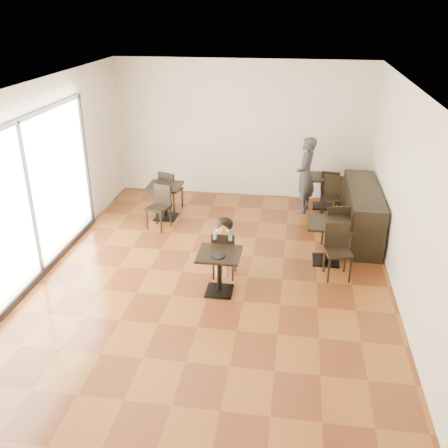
% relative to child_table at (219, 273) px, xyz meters
% --- Properties ---
extents(floor, '(6.00, 8.00, 0.01)m').
position_rel_child_table_xyz_m(floor, '(-0.17, 0.56, -0.36)').
color(floor, brown).
rests_on(floor, ground).
extents(ceiling, '(6.00, 8.00, 0.01)m').
position_rel_child_table_xyz_m(ceiling, '(-0.17, 0.56, 2.84)').
color(ceiling, white).
rests_on(ceiling, floor).
extents(wall_back, '(6.00, 0.01, 3.20)m').
position_rel_child_table_xyz_m(wall_back, '(-0.17, 4.56, 1.24)').
color(wall_back, white).
rests_on(wall_back, floor).
extents(wall_front, '(6.00, 0.01, 3.20)m').
position_rel_child_table_xyz_m(wall_front, '(-0.17, -3.44, 1.24)').
color(wall_front, white).
rests_on(wall_front, floor).
extents(wall_left, '(0.01, 8.00, 3.20)m').
position_rel_child_table_xyz_m(wall_left, '(-3.17, 0.56, 1.24)').
color(wall_left, white).
rests_on(wall_left, floor).
extents(wall_right, '(0.01, 8.00, 3.20)m').
position_rel_child_table_xyz_m(wall_right, '(2.83, 0.56, 1.24)').
color(wall_right, white).
rests_on(wall_right, floor).
extents(storefront_window, '(0.04, 4.50, 2.60)m').
position_rel_child_table_xyz_m(storefront_window, '(-3.14, 0.06, 1.04)').
color(storefront_window, white).
rests_on(storefront_window, floor).
extents(child_table, '(0.68, 0.68, 0.72)m').
position_rel_child_table_xyz_m(child_table, '(0.00, 0.00, 0.00)').
color(child_table, black).
rests_on(child_table, floor).
extents(child_chair, '(0.39, 0.39, 0.86)m').
position_rel_child_table_xyz_m(child_chair, '(0.00, 0.55, 0.07)').
color(child_chair, black).
rests_on(child_chair, floor).
extents(child, '(0.39, 0.54, 1.09)m').
position_rel_child_table_xyz_m(child, '(0.00, 0.55, 0.18)').
color(child, slate).
rests_on(child, child_chair).
extents(plate, '(0.24, 0.24, 0.01)m').
position_rel_child_table_xyz_m(plate, '(0.00, -0.10, 0.37)').
color(plate, black).
rests_on(plate, child_table).
extents(pizza_slice, '(0.25, 0.19, 0.06)m').
position_rel_child_table_xyz_m(pizza_slice, '(0.00, 0.36, 0.58)').
color(pizza_slice, tan).
rests_on(pizza_slice, child).
extents(adult_patron, '(0.50, 0.68, 1.70)m').
position_rel_child_table_xyz_m(adult_patron, '(1.34, 3.69, 0.49)').
color(adult_patron, '#3D3D42').
rests_on(adult_patron, floor).
extents(cafe_table_mid, '(0.86, 0.86, 0.79)m').
position_rel_child_table_xyz_m(cafe_table_mid, '(1.76, 1.32, 0.04)').
color(cafe_table_mid, black).
rests_on(cafe_table_mid, floor).
extents(cafe_table_left, '(0.91, 0.91, 0.76)m').
position_rel_child_table_xyz_m(cafe_table_left, '(-1.64, 2.85, 0.02)').
color(cafe_table_left, black).
rests_on(cafe_table_left, floor).
extents(cafe_table_back, '(0.81, 0.81, 0.74)m').
position_rel_child_table_xyz_m(cafe_table_back, '(1.78, 3.99, 0.01)').
color(cafe_table_back, black).
rests_on(cafe_table_back, floor).
extents(chair_mid_a, '(0.49, 0.49, 0.95)m').
position_rel_child_table_xyz_m(chair_mid_a, '(1.92, 1.87, 0.11)').
color(chair_mid_a, black).
rests_on(chair_mid_a, floor).
extents(chair_mid_b, '(0.49, 0.49, 0.95)m').
position_rel_child_table_xyz_m(chair_mid_b, '(1.92, 0.77, 0.11)').
color(chair_mid_b, black).
rests_on(chair_mid_b, floor).
extents(chair_left_a, '(0.52, 0.52, 0.91)m').
position_rel_child_table_xyz_m(chair_left_a, '(-1.64, 3.40, 0.10)').
color(chair_left_a, black).
rests_on(chair_left_a, floor).
extents(chair_left_b, '(0.52, 0.52, 0.91)m').
position_rel_child_table_xyz_m(chair_left_b, '(-1.64, 2.30, 0.10)').
color(chair_left_b, black).
rests_on(chair_left_b, floor).
extents(chair_back_a, '(0.46, 0.46, 0.89)m').
position_rel_child_table_xyz_m(chair_back_a, '(1.93, 4.06, 0.09)').
color(chair_back_a, black).
rests_on(chair_back_a, floor).
extents(chair_back_b, '(0.46, 0.46, 0.89)m').
position_rel_child_table_xyz_m(chair_back_b, '(1.93, 3.44, 0.09)').
color(chair_back_b, black).
rests_on(chair_back_b, floor).
extents(service_counter, '(0.60, 2.40, 1.00)m').
position_rel_child_table_xyz_m(service_counter, '(2.48, 2.56, 0.14)').
color(service_counter, black).
rests_on(service_counter, floor).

